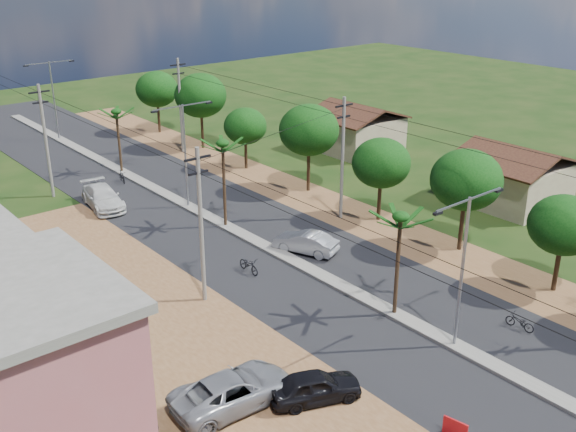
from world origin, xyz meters
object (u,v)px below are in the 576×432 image
at_px(car_silver_mid, 306,243).
at_px(car_white_far, 103,198).
at_px(car_parked_dark, 315,387).
at_px(roadside_sign, 455,429).
at_px(moto_rider_east, 520,323).
at_px(car_parked_silver, 233,391).

bearing_deg(car_silver_mid, car_white_far, -89.72).
relative_size(car_silver_mid, car_white_far, 0.78).
bearing_deg(car_parked_dark, car_white_far, 15.53).
xyz_separation_m(car_parked_dark, roadside_sign, (2.73, -5.48, -0.26)).
xyz_separation_m(moto_rider_east, roadside_sign, (-9.42, -3.04, 0.02)).
bearing_deg(car_parked_dark, car_parked_silver, 78.54).
bearing_deg(car_silver_mid, car_parked_silver, 15.61).
relative_size(car_parked_silver, car_parked_dark, 1.36).
distance_m(car_silver_mid, moto_rider_east, 14.49).
relative_size(car_silver_mid, car_parked_dark, 1.04).
xyz_separation_m(car_silver_mid, roadside_sign, (-7.06, -17.33, -0.26)).
distance_m(car_silver_mid, car_white_far, 17.30).
distance_m(moto_rider_east, roadside_sign, 9.90).
xyz_separation_m(car_white_far, moto_rider_east, (8.92, -30.29, -0.38)).
bearing_deg(roadside_sign, moto_rider_east, 6.15).
bearing_deg(car_silver_mid, car_parked_dark, 28.40).
relative_size(car_white_far, car_parked_silver, 0.99).
xyz_separation_m(car_parked_silver, roadside_sign, (5.73, -7.47, -0.33)).
xyz_separation_m(car_white_far, roadside_sign, (-0.50, -33.33, -0.36)).
bearing_deg(roadside_sign, car_parked_dark, 104.73).
bearing_deg(car_parked_silver, car_parked_dark, -119.76).
relative_size(car_parked_dark, roadside_sign, 3.87).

